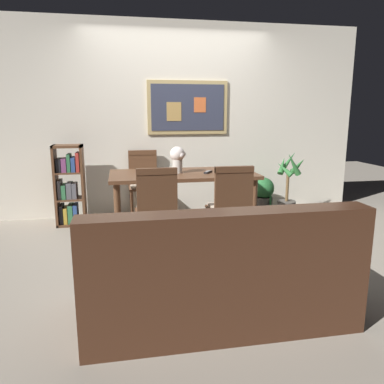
{
  "coord_description": "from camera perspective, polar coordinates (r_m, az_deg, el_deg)",
  "views": [
    {
      "loc": [
        -0.78,
        -3.92,
        1.42
      ],
      "look_at": [
        -0.1,
        -0.36,
        0.65
      ],
      "focal_mm": 35.49,
      "sensor_mm": 36.0,
      "label": 1
    }
  ],
  "objects": [
    {
      "name": "dining_chair_far_left",
      "position": [
        5.12,
        -7.3,
        1.98
      ],
      "size": [
        0.4,
        0.41,
        0.91
      ],
      "color": "brown",
      "rests_on": "ground_plane"
    },
    {
      "name": "ground_plane",
      "position": [
        4.24,
        0.45,
        -7.55
      ],
      "size": [
        12.0,
        12.0,
        0.0
      ],
      "primitive_type": "plane",
      "color": "gray"
    },
    {
      "name": "tv_remote",
      "position": [
        4.4,
        2.43,
        3.02
      ],
      "size": [
        0.13,
        0.15,
        0.02
      ],
      "color": "black",
      "rests_on": "dining_table"
    },
    {
      "name": "dining_chair_near_left",
      "position": [
        3.68,
        -5.37,
        -1.93
      ],
      "size": [
        0.4,
        0.41,
        0.91
      ],
      "color": "brown",
      "rests_on": "ground_plane"
    },
    {
      "name": "potted_ivy",
      "position": [
        5.44,
        10.64,
        -0.43
      ],
      "size": [
        0.3,
        0.31,
        0.55
      ],
      "color": "#4C4742",
      "rests_on": "ground_plane"
    },
    {
      "name": "potted_palm",
      "position": [
        5.24,
        14.17,
        -0.06
      ],
      "size": [
        0.4,
        0.37,
        0.91
      ],
      "color": "#4C4742",
      "rests_on": "ground_plane"
    },
    {
      "name": "leather_couch",
      "position": [
        2.67,
        3.89,
        -12.53
      ],
      "size": [
        1.8,
        0.84,
        0.84
      ],
      "color": "#472819",
      "rests_on": "ground_plane"
    },
    {
      "name": "bookshelf",
      "position": [
        5.02,
        -17.96,
        0.68
      ],
      "size": [
        0.36,
        0.28,
        1.02
      ],
      "color": "brown",
      "rests_on": "ground_plane"
    },
    {
      "name": "flower_vase",
      "position": [
        4.39,
        -2.18,
        5.24
      ],
      "size": [
        0.19,
        0.18,
        0.31
      ],
      "color": "beige",
      "rests_on": "dining_table"
    },
    {
      "name": "dining_chair_near_right",
      "position": [
        3.8,
        5.83,
        -1.51
      ],
      "size": [
        0.4,
        0.41,
        0.91
      ],
      "color": "brown",
      "rests_on": "ground_plane"
    },
    {
      "name": "dining_table",
      "position": [
        4.43,
        -1.38,
        1.76
      ],
      "size": [
        1.68,
        0.83,
        0.72
      ],
      "color": "brown",
      "rests_on": "ground_plane"
    },
    {
      "name": "wall_back_with_painting",
      "position": [
        5.33,
        -2.35,
        10.73
      ],
      "size": [
        5.2,
        0.14,
        2.6
      ],
      "color": "silver",
      "rests_on": "ground_plane"
    }
  ]
}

